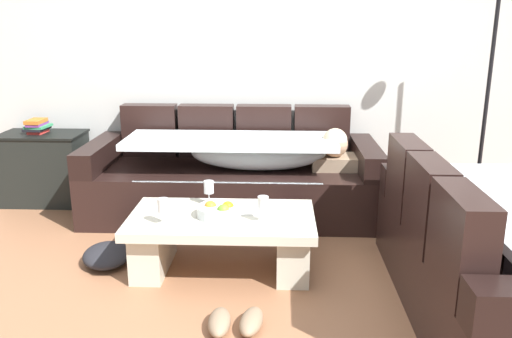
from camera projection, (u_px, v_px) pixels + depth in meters
name	position (u px, v px, depth m)	size (l,w,h in m)	color
ground_plane	(243.00, 315.00, 2.97)	(14.00, 14.00, 0.00)	#936143
back_wall	(258.00, 50.00, 4.67)	(9.00, 0.10, 2.70)	beige
couch_along_wall	(237.00, 177.00, 4.45)	(2.40, 0.92, 0.88)	black
couch_near_window	(491.00, 259.00, 2.90)	(0.92, 1.90, 0.88)	black
coffee_table	(222.00, 236.00, 3.46)	(1.20, 0.68, 0.38)	beige
fruit_bowl	(219.00, 211.00, 3.39)	(0.28, 0.28, 0.10)	silver
wine_glass_near_left	(163.00, 206.00, 3.24)	(0.07, 0.07, 0.17)	silver
wine_glass_near_right	(263.00, 204.00, 3.28)	(0.07, 0.07, 0.17)	silver
wine_glass_far_back	(209.00, 188.00, 3.60)	(0.07, 0.07, 0.17)	silver
open_magazine	(257.00, 209.00, 3.52)	(0.28, 0.21, 0.01)	white
side_cabinet	(45.00, 168.00, 4.74)	(0.72, 0.44, 0.64)	black
book_stack_on_cabinet	(37.00, 126.00, 4.64)	(0.20, 0.23, 0.12)	red
floor_lamp	(484.00, 85.00, 4.10)	(0.33, 0.31, 1.95)	black
pair_of_shoes	(235.00, 322.00, 2.82)	(0.31, 0.29, 0.09)	#8C7259
crumpled_garment	(107.00, 255.00, 3.59)	(0.40, 0.32, 0.12)	#232328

